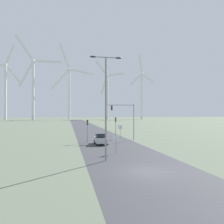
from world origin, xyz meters
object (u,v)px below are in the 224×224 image
object	(u,v)px
traffic_light_post_near_left	(87,126)
traffic_light_post_near_right	(116,123)
streetlamp	(106,96)
stop_sign_near	(116,141)
car_approaching	(101,139)
wind_turbine_far_right	(142,91)
stop_sign_far	(120,129)
wind_turbine_far_left	(5,86)
wind_turbine_right	(107,92)
wind_turbine_left	(33,83)
wind_turbine_center	(69,88)
traffic_light_mast_overhead	(125,114)

from	to	relation	value
traffic_light_post_near_left	traffic_light_post_near_right	bearing A→B (deg)	47.76
streetlamp	stop_sign_near	distance (m)	6.84
car_approaching	wind_turbine_far_right	distance (m)	174.76
stop_sign_far	wind_turbine_far_right	distance (m)	166.79
stop_sign_near	wind_turbine_far_right	size ratio (longest dim) A/B	0.04
wind_turbine_far_left	wind_turbine_right	distance (m)	86.38
stop_sign_near	traffic_light_post_near_right	bearing A→B (deg)	77.79
wind_turbine_left	wind_turbine_center	distance (m)	34.65
streetlamp	car_approaching	xyz separation A→B (m)	(1.31, 12.57, -6.00)
wind_turbine_far_left	wind_turbine_center	world-z (taller)	wind_turbine_center
stop_sign_near	wind_turbine_center	xyz separation A→B (m)	(-4.89, 174.93, 27.27)
stop_sign_far	traffic_light_post_near_right	xyz separation A→B (m)	(-0.24, 3.19, 1.18)
traffic_light_mast_overhead	wind_turbine_left	distance (m)	148.69
traffic_light_post_near_right	wind_turbine_left	size ratio (longest dim) A/B	0.06
streetlamp	car_approaching	world-z (taller)	streetlamp
streetlamp	car_approaching	size ratio (longest dim) A/B	2.69
car_approaching	wind_turbine_left	bearing A→B (deg)	102.50
wind_turbine_far_left	wind_turbine_far_right	xyz separation A→B (m)	(118.83, 3.73, -1.52)
traffic_light_post_near_left	wind_turbine_far_left	bearing A→B (deg)	109.14
traffic_light_post_near_right	wind_turbine_far_left	world-z (taller)	wind_turbine_far_left
stop_sign_near	stop_sign_far	bearing A→B (deg)	74.52
stop_sign_far	wind_turbine_far_right	xyz separation A→B (m)	(58.26, 154.35, 24.49)
stop_sign_far	traffic_light_post_near_left	bearing A→B (deg)	-149.05
wind_turbine_center	wind_turbine_far_right	size ratio (longest dim) A/B	1.13
traffic_light_post_near_right	car_approaching	distance (m)	11.05
wind_turbine_far_left	stop_sign_far	bearing A→B (deg)	-68.09
traffic_light_mast_overhead	wind_turbine_far_left	world-z (taller)	wind_turbine_far_left
wind_turbine_center	wind_turbine_far_right	world-z (taller)	wind_turbine_center
stop_sign_far	traffic_light_mast_overhead	xyz separation A→B (m)	(0.43, -2.26, 3.00)
traffic_light_post_near_left	wind_turbine_right	bearing A→B (deg)	78.57
stop_sign_near	wind_turbine_center	bearing A→B (deg)	91.60
streetlamp	traffic_light_post_near_left	xyz separation A→B (m)	(-0.65, 15.03, -4.01)
traffic_light_post_near_right	car_approaching	world-z (taller)	traffic_light_post_near_right
car_approaching	stop_sign_far	bearing A→B (deg)	53.24
traffic_light_post_near_right	wind_turbine_left	bearing A→B (deg)	105.21
streetlamp	wind_turbine_right	bearing A→B (deg)	79.73
car_approaching	wind_turbine_far_left	size ratio (longest dim) A/B	0.07
wind_turbine_far_left	wind_turbine_right	size ratio (longest dim) A/B	1.17
stop_sign_far	wind_turbine_center	world-z (taller)	wind_turbine_center
streetlamp	wind_turbine_far_left	bearing A→B (deg)	107.75
traffic_light_post_near_right	wind_turbine_far_right	world-z (taller)	wind_turbine_far_right
car_approaching	wind_turbine_right	xyz separation A→B (m)	(30.49, 162.97, 24.26)
car_approaching	wind_turbine_far_left	bearing A→B (deg)	109.50
wind_turbine_center	wind_turbine_far_right	xyz separation A→B (m)	(67.38, -5.28, -2.46)
traffic_light_post_near_right	wind_turbine_right	xyz separation A→B (m)	(25.81, 153.20, 22.06)
wind_turbine_center	streetlamp	bearing A→B (deg)	-89.07
streetlamp	wind_turbine_left	xyz separation A→B (m)	(-31.08, 158.61, 22.55)
streetlamp	wind_turbine_center	size ratio (longest dim) A/B	0.16
stop_sign_near	wind_turbine_far_right	bearing A→B (deg)	69.78
wind_turbine_center	wind_turbine_right	xyz separation A→B (m)	(34.70, -3.24, -3.71)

